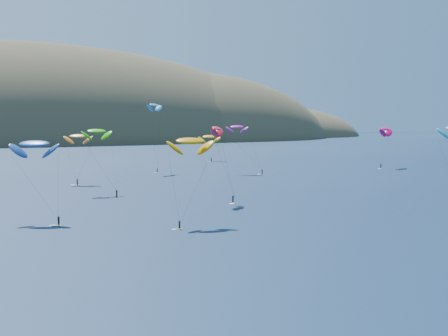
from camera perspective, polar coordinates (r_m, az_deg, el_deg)
island at (r=626.58m, az=-16.09°, el=1.47°), size 730.00×300.00×210.00m
kitesurfer_1 at (r=204.52m, az=-13.19°, el=2.86°), size 9.47×9.23×17.62m
kitesurfer_2 at (r=123.65m, az=-3.10°, el=2.49°), size 10.48×9.13×18.87m
kitesurfer_3 at (r=176.76m, az=-11.57°, el=3.31°), size 8.42×14.24×19.61m
kitesurfer_4 at (r=242.93m, az=-6.39°, el=5.73°), size 9.07×7.94×28.33m
kitesurfer_6 at (r=237.16m, az=1.20°, el=3.78°), size 10.66×13.40×19.91m
kitesurfer_8 at (r=273.82m, az=14.57°, el=3.47°), size 13.14×10.13×19.42m
kitesurfer_9 at (r=154.59m, az=-0.64°, el=3.61°), size 7.34×8.97×20.38m
kitesurfer_10 at (r=132.57m, az=-16.96°, el=2.13°), size 10.58×14.25×18.32m
kitesurfer_11 at (r=307.51m, az=-1.34°, el=2.89°), size 11.50×12.59×14.85m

